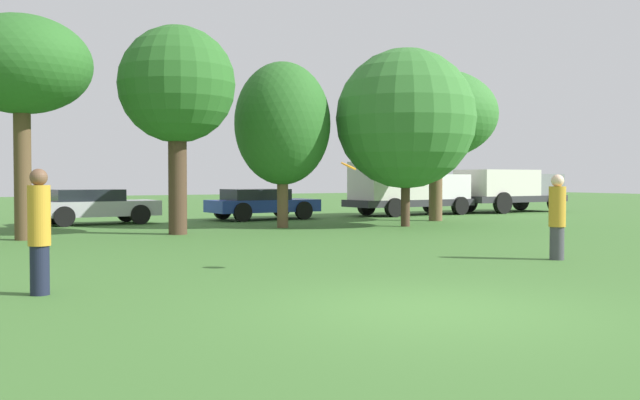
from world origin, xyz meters
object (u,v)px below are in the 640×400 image
person_catcher (557,216)px  tree_5 (406,119)px  tree_2 (21,67)px  tree_6 (436,115)px  delivery_truck_white (407,187)px  tree_3 (177,87)px  tree_4 (283,124)px  parked_car_silver (95,205)px  parked_car_blue (261,203)px  delivery_truck_grey (509,187)px  frisbee (349,166)px  person_thrower (39,230)px

person_catcher → tree_5: tree_5 is taller
tree_2 → tree_6: tree_2 is taller
tree_6 → delivery_truck_white: 5.03m
tree_3 → tree_4: 4.14m
tree_6 → tree_3: bearing=-172.0°
parked_car_silver → parked_car_blue: parked_car_silver is taller
parked_car_silver → delivery_truck_grey: 19.40m
parked_car_silver → tree_6: bearing=-21.9°
person_catcher → frisbee: (-4.56, 0.56, 0.97)m
tree_4 → parked_car_silver: tree_4 is taller
person_catcher → tree_4: (-0.60, 11.02, 2.54)m
tree_4 → tree_5: tree_5 is taller
tree_3 → parked_car_silver: size_ratio=1.42×
tree_4 → tree_3: bearing=-165.4°
person_thrower → tree_6: (15.85, 10.97, 3.13)m
person_catcher → tree_6: 13.44m
person_thrower → tree_2: tree_2 is taller
delivery_truck_white → parked_car_silver: bearing=176.3°
tree_3 → tree_4: bearing=14.6°
tree_6 → delivery_truck_grey: bearing=27.0°
tree_5 → delivery_truck_grey: tree_5 is taller
parked_car_silver → delivery_truck_white: 13.39m
person_catcher → tree_3: (-4.52, 10.00, 3.41)m
delivery_truck_grey → delivery_truck_white: bearing=177.5°
tree_6 → parked_car_silver: bearing=160.2°
tree_3 → parked_car_silver: bearing=101.0°
tree_2 → tree_3: bearing=-2.1°
person_catcher → tree_2: bearing=-46.3°
parked_car_silver → delivery_truck_grey: bearing=-3.3°
frisbee → tree_2: size_ratio=0.05×
person_thrower → delivery_truck_white: size_ratio=0.29×
person_thrower → parked_car_silver: person_thrower is taller
frisbee → tree_6: bearing=45.5°
frisbee → tree_3: (0.04, 9.43, 2.43)m
delivery_truck_grey → tree_4: bearing=-165.4°
tree_3 → person_thrower: bearing=-118.5°
parked_car_silver → parked_car_blue: size_ratio=0.98×
tree_3 → tree_4: (3.92, 1.02, -0.86)m
frisbee → delivery_truck_white: bearing=50.3°
person_thrower → delivery_truck_grey: (23.42, 14.82, 0.27)m
person_catcher → delivery_truck_grey: (13.76, 15.36, 0.31)m
tree_4 → person_catcher: bearing=-86.9°
person_catcher → tree_6: tree_6 is taller
tree_5 → tree_4: bearing=158.4°
tree_3 → tree_6: tree_3 is taller
person_catcher → delivery_truck_white: bearing=-113.5°
tree_5 → parked_car_blue: 7.18m
frisbee → delivery_truck_white: 19.27m
tree_4 → tree_6: size_ratio=0.94×
tree_4 → delivery_truck_grey: bearing=16.8°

